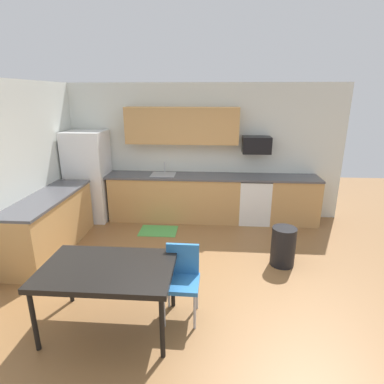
{
  "coord_description": "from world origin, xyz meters",
  "views": [
    {
      "loc": [
        0.34,
        -3.7,
        2.49
      ],
      "look_at": [
        0.0,
        1.0,
        1.0
      ],
      "focal_mm": 29.15,
      "sensor_mm": 36.0,
      "label": 1
    }
  ],
  "objects": [
    {
      "name": "microwave",
      "position": [
        1.15,
        2.4,
        1.54
      ],
      "size": [
        0.54,
        0.36,
        0.32
      ],
      "primitive_type": "cube",
      "color": "black"
    },
    {
      "name": "sink_basin",
      "position": [
        -0.67,
        2.3,
        0.88
      ],
      "size": [
        0.48,
        0.4,
        0.14
      ],
      "primitive_type": "cube",
      "color": "#A5A8AD",
      "rests_on": "countertop_back"
    },
    {
      "name": "cabinet_run_back",
      "position": [
        -0.45,
        2.3,
        0.45
      ],
      "size": [
        2.6,
        0.6,
        0.9
      ],
      "primitive_type": "cube",
      "color": "tan",
      "rests_on": "ground"
    },
    {
      "name": "dining_table",
      "position": [
        -0.76,
        -0.88,
        0.68
      ],
      "size": [
        1.4,
        0.9,
        0.74
      ],
      "color": "black",
      "rests_on": "ground"
    },
    {
      "name": "countertop_left",
      "position": [
        -2.3,
        0.8,
        0.92
      ],
      "size": [
        0.64,
        2.0,
        0.04
      ],
      "primitive_type": "cube",
      "color": "#4C4C51",
      "rests_on": "cabinet_run_left"
    },
    {
      "name": "refrigerator",
      "position": [
        -2.18,
        2.22,
        0.9
      ],
      "size": [
        0.76,
        0.7,
        1.8
      ],
      "primitive_type": "cube",
      "color": "white",
      "rests_on": "ground"
    },
    {
      "name": "trash_bin",
      "position": [
        1.4,
        0.6,
        0.3
      ],
      "size": [
        0.36,
        0.36,
        0.6
      ],
      "primitive_type": "cylinder",
      "color": "black",
      "rests_on": "ground"
    },
    {
      "name": "wall_back",
      "position": [
        0.0,
        2.65,
        1.35
      ],
      "size": [
        5.8,
        0.1,
        2.7
      ],
      "primitive_type": "cube",
      "color": "silver",
      "rests_on": "ground"
    },
    {
      "name": "countertop_back",
      "position": [
        0.0,
        2.3,
        0.92
      ],
      "size": [
        4.8,
        0.64,
        0.04
      ],
      "primitive_type": "cube",
      "color": "#4C4C51",
      "rests_on": "cabinet_run_back"
    },
    {
      "name": "sink_faucet",
      "position": [
        -0.67,
        2.48,
        1.04
      ],
      "size": [
        0.02,
        0.02,
        0.24
      ],
      "primitive_type": "cylinder",
      "color": "#B2B5BA",
      "rests_on": "countertop_back"
    },
    {
      "name": "cabinet_run_back_right",
      "position": [
        1.93,
        2.3,
        0.45
      ],
      "size": [
        0.95,
        0.6,
        0.9
      ],
      "primitive_type": "cube",
      "color": "tan",
      "rests_on": "ground"
    },
    {
      "name": "upper_cabinets_back",
      "position": [
        -0.3,
        2.43,
        1.9
      ],
      "size": [
        2.2,
        0.34,
        0.7
      ],
      "primitive_type": "cube",
      "color": "tan"
    },
    {
      "name": "chair_near_table",
      "position": [
        -0.0,
        -0.62,
        0.5
      ],
      "size": [
        0.41,
        0.41,
        0.85
      ],
      "color": "#2D72B7",
      "rests_on": "ground"
    },
    {
      "name": "ground_plane",
      "position": [
        0.0,
        0.0,
        0.0
      ],
      "size": [
        12.0,
        12.0,
        0.0
      ],
      "primitive_type": "plane",
      "color": "olive"
    },
    {
      "name": "cabinet_run_left",
      "position": [
        -2.3,
        0.8,
        0.45
      ],
      "size": [
        0.6,
        2.0,
        0.9
      ],
      "primitive_type": "cube",
      "color": "tan",
      "rests_on": "ground"
    },
    {
      "name": "oven_range",
      "position": [
        1.15,
        2.3,
        0.46
      ],
      "size": [
        0.6,
        0.6,
        0.91
      ],
      "color": "white",
      "rests_on": "ground"
    },
    {
      "name": "floor_mat",
      "position": [
        -0.69,
        1.65,
        0.01
      ],
      "size": [
        0.7,
        0.5,
        0.01
      ],
      "primitive_type": "cube",
      "color": "#4CA54C",
      "rests_on": "ground"
    }
  ]
}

